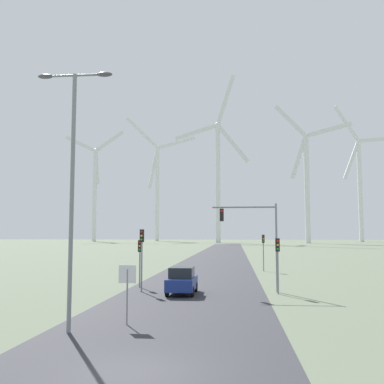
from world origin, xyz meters
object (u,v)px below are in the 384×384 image
traffic_light_mast_overhead (254,229)px  wind_turbine_right (307,177)px  wind_turbine_left (157,183)px  traffic_light_post_near_right (278,253)px  wind_turbine_far_right (360,179)px  stop_sign_near (127,283)px  streetlamp (73,169)px  traffic_light_post_mid_right (263,244)px  wind_turbine_far_left (95,186)px  wind_turbine_center (218,170)px  car_approaching (182,281)px  traffic_light_post_near_left (142,246)px  traffic_light_post_mid_left (140,253)px

traffic_light_mast_overhead → wind_turbine_right: (29.45, 162.90, 24.08)m
wind_turbine_left → wind_turbine_right: wind_turbine_left is taller
traffic_light_post_near_right → wind_turbine_right: 168.19m
wind_turbine_right → wind_turbine_far_right: wind_turbine_far_right is taller
stop_sign_near → traffic_light_mast_overhead: bearing=62.5°
wind_turbine_far_right → stop_sign_near: bearing=-107.7°
streetlamp → wind_turbine_far_right: wind_turbine_far_right is taller
traffic_light_post_mid_right → wind_turbine_right: wind_turbine_right is taller
streetlamp → wind_turbine_far_left: 223.97m
wind_turbine_far_left → wind_turbine_right: (104.94, -35.79, -0.80)m
traffic_light_post_near_right → wind_turbine_center: 171.93m
traffic_light_post_mid_right → wind_turbine_left: 206.63m
wind_turbine_far_left → car_approaching: bearing=-70.6°
traffic_light_post_near_left → traffic_light_post_mid_left: traffic_light_post_near_left is taller
wind_turbine_far_left → stop_sign_near: bearing=-71.8°
traffic_light_post_near_left → traffic_light_mast_overhead: size_ratio=0.71×
traffic_light_post_near_right → wind_turbine_far_left: bearing=111.1°
stop_sign_near → traffic_light_post_near_left: bearing=98.7°
traffic_light_post_near_right → wind_turbine_far_left: size_ratio=0.06×
wind_turbine_far_right → traffic_light_post_near_right: bearing=-106.6°
traffic_light_post_mid_left → wind_turbine_right: (38.11, 160.92, 25.87)m
traffic_light_post_mid_right → wind_turbine_far_left: (-77.20, 181.00, 26.40)m
traffic_light_post_near_right → streetlamp: bearing=-127.3°
traffic_light_post_near_right → traffic_light_post_mid_left: 10.60m
traffic_light_post_mid_left → wind_turbine_far_left: wind_turbine_far_left is taller
traffic_light_mast_overhead → car_approaching: traffic_light_mast_overhead is taller
traffic_light_post_near_left → traffic_light_post_near_right: bearing=-1.9°
traffic_light_mast_overhead → stop_sign_near: bearing=-117.5°
traffic_light_post_near_left → traffic_light_post_mid_left: 2.76m
traffic_light_post_mid_left → car_approaching: size_ratio=0.88×
wind_turbine_far_right → traffic_light_post_near_left: bearing=-109.1°
car_approaching → wind_turbine_right: size_ratio=0.07×
car_approaching → stop_sign_near: bearing=-96.9°
car_approaching → wind_turbine_far_left: wind_turbine_far_left is taller
traffic_light_post_near_left → wind_turbine_right: wind_turbine_right is taller
wind_turbine_center → wind_turbine_right: size_ratio=1.23×
streetlamp → traffic_light_post_mid_left: bearing=91.5°
streetlamp → traffic_light_post_mid_left: (-0.40, 15.75, -4.21)m
streetlamp → wind_turbine_far_left: (-67.24, 212.46, 22.46)m
wind_turbine_center → traffic_light_post_near_right: bearing=-86.5°
stop_sign_near → traffic_light_post_mid_right: 30.74m
car_approaching → traffic_light_post_mid_left: bearing=136.1°
traffic_light_post_near_right → wind_turbine_right: bearing=80.3°
traffic_light_post_mid_left → traffic_light_post_mid_right: size_ratio=0.90×
traffic_light_post_mid_right → wind_turbine_far_left: bearing=113.1°
traffic_light_mast_overhead → traffic_light_post_mid_left: bearing=167.1°
stop_sign_near → wind_turbine_center: 182.67m
traffic_light_post_near_right → wind_turbine_left: 224.62m
wind_turbine_far_right → traffic_light_post_mid_right: bearing=-108.2°
traffic_light_mast_overhead → wind_turbine_right: bearing=79.8°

